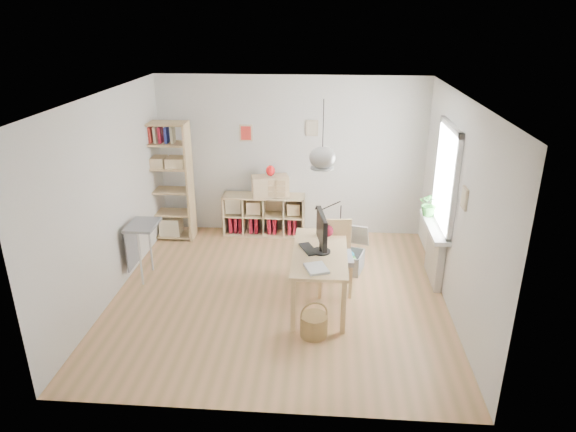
# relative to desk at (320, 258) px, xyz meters

# --- Properties ---
(ground) EXTENTS (4.50, 4.50, 0.00)m
(ground) POSITION_rel_desk_xyz_m (-0.55, 0.15, -0.66)
(ground) COLOR tan
(ground) RESTS_ON ground
(room_shell) EXTENTS (4.50, 4.50, 4.50)m
(room_shell) POSITION_rel_desk_xyz_m (-0.00, 0.00, 1.34)
(room_shell) COLOR white
(room_shell) RESTS_ON ground
(window_unit) EXTENTS (0.07, 1.16, 1.46)m
(window_unit) POSITION_rel_desk_xyz_m (1.68, 0.75, 0.89)
(window_unit) COLOR white
(window_unit) RESTS_ON ground
(radiator) EXTENTS (0.10, 0.80, 0.80)m
(radiator) POSITION_rel_desk_xyz_m (1.64, 0.75, -0.26)
(radiator) COLOR silver
(radiator) RESTS_ON ground
(windowsill) EXTENTS (0.22, 1.20, 0.06)m
(windowsill) POSITION_rel_desk_xyz_m (1.59, 0.75, 0.17)
(windowsill) COLOR white
(windowsill) RESTS_ON radiator
(desk) EXTENTS (0.70, 1.50, 0.75)m
(desk) POSITION_rel_desk_xyz_m (0.00, 0.00, 0.00)
(desk) COLOR #E2B882
(desk) RESTS_ON ground
(cube_shelf) EXTENTS (1.40, 0.38, 0.72)m
(cube_shelf) POSITION_rel_desk_xyz_m (-1.02, 2.23, -0.36)
(cube_shelf) COLOR beige
(cube_shelf) RESTS_ON ground
(tall_bookshelf) EXTENTS (0.80, 0.38, 2.00)m
(tall_bookshelf) POSITION_rel_desk_xyz_m (-2.59, 1.95, 0.43)
(tall_bookshelf) COLOR #E2B882
(tall_bookshelf) RESTS_ON ground
(side_table) EXTENTS (0.40, 0.55, 0.85)m
(side_table) POSITION_rel_desk_xyz_m (-2.59, 0.50, 0.01)
(side_table) COLOR gray
(side_table) RESTS_ON ground
(chair) EXTENTS (0.52, 0.52, 0.99)m
(chair) POSITION_rel_desk_xyz_m (0.19, 0.38, -0.09)
(chair) COLOR gray
(chair) RESTS_ON ground
(wicker_basket) EXTENTS (0.33, 0.33, 0.46)m
(wicker_basket) POSITION_rel_desk_xyz_m (-0.05, -0.78, -0.51)
(wicker_basket) COLOR #AE854E
(wicker_basket) RESTS_ON ground
(storage_chest) EXTENTS (0.75, 0.80, 0.62)m
(storage_chest) POSITION_rel_desk_xyz_m (0.36, 1.02, -0.45)
(storage_chest) COLOR #AEAFAA
(storage_chest) RESTS_ON ground
(monitor) EXTENTS (0.24, 0.60, 0.53)m
(monitor) POSITION_rel_desk_xyz_m (0.02, -0.02, 0.39)
(monitor) COLOR black
(monitor) RESTS_ON desk
(keyboard) EXTENTS (0.28, 0.41, 0.02)m
(keyboard) POSITION_rel_desk_xyz_m (-0.15, 0.04, 0.10)
(keyboard) COLOR black
(keyboard) RESTS_ON desk
(task_lamp) EXTENTS (0.39, 0.14, 0.41)m
(task_lamp) POSITION_rel_desk_xyz_m (0.08, 0.62, 0.38)
(task_lamp) COLOR black
(task_lamp) RESTS_ON desk
(yarn_ball) EXTENTS (0.17, 0.17, 0.17)m
(yarn_ball) POSITION_rel_desk_xyz_m (0.09, 0.48, 0.18)
(yarn_ball) COLOR #4C0A14
(yarn_ball) RESTS_ON desk
(paper_tray) EXTENTS (0.33, 0.37, 0.03)m
(paper_tray) POSITION_rel_desk_xyz_m (-0.03, -0.51, 0.11)
(paper_tray) COLOR white
(paper_tray) RESTS_ON desk
(drawer_chest) EXTENTS (0.66, 0.42, 0.35)m
(drawer_chest) POSITION_rel_desk_xyz_m (-0.89, 2.19, 0.24)
(drawer_chest) COLOR beige
(drawer_chest) RESTS_ON cube_shelf
(red_vase) EXTENTS (0.15, 0.15, 0.18)m
(red_vase) POSITION_rel_desk_xyz_m (-0.88, 2.19, 0.50)
(red_vase) COLOR #A20D0F
(red_vase) RESTS_ON drawer_chest
(potted_plant) EXTENTS (0.35, 0.32, 0.36)m
(potted_plant) POSITION_rel_desk_xyz_m (1.57, 1.10, 0.38)
(potted_plant) COLOR #286827
(potted_plant) RESTS_ON windowsill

